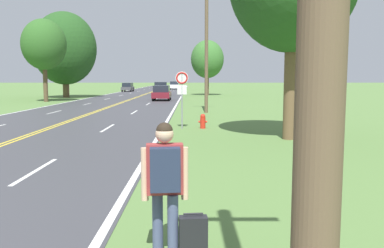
{
  "coord_description": "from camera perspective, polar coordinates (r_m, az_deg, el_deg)",
  "views": [
    {
      "loc": [
        6.84,
        -2.78,
        2.4
      ],
      "look_at": [
        6.82,
        11.25,
        0.8
      ],
      "focal_mm": 38.0,
      "sensor_mm": 36.0,
      "label": 1
    }
  ],
  "objects": [
    {
      "name": "car_dark_grey_hatchback_receding",
      "position": [
        72.42,
        -8.94,
        5.16
      ],
      "size": [
        1.86,
        3.66,
        1.52
      ],
      "rotation": [
        0.0,
        0.0,
        1.53
      ],
      "color": "black",
      "rests_on": "ground"
    },
    {
      "name": "suitcase",
      "position": [
        5.56,
        0.24,
        -15.76
      ],
      "size": [
        0.39,
        0.21,
        0.65
      ],
      "rotation": [
        0.0,
        0.0,
        1.66
      ],
      "color": "black",
      "rests_on": "ground"
    },
    {
      "name": "car_white_suv_distant",
      "position": [
        84.97,
        -2.42,
        5.47
      ],
      "size": [
        1.97,
        4.38,
        1.66
      ],
      "rotation": [
        0.0,
        0.0,
        -1.56
      ],
      "color": "black",
      "rests_on": "ground"
    },
    {
      "name": "tree_left_verge",
      "position": [
        56.46,
        2.24,
        9.06
      ],
      "size": [
        4.52,
        4.52,
        7.54
      ],
      "color": "brown",
      "rests_on": "ground"
    },
    {
      "name": "fire_hydrant",
      "position": [
        19.35,
        1.6,
        0.42
      ],
      "size": [
        0.42,
        0.26,
        0.7
      ],
      "color": "red",
      "rests_on": "ground"
    },
    {
      "name": "traffic_sign",
      "position": [
        19.07,
        -1.35,
        5.41
      ],
      "size": [
        0.6,
        0.1,
        2.7
      ],
      "color": "gray",
      "rests_on": "ground"
    },
    {
      "name": "utility_pole_midground",
      "position": [
        28.13,
        2.12,
        12.05
      ],
      "size": [
        1.8,
        0.24,
        9.93
      ],
      "color": "brown",
      "rests_on": "ground"
    },
    {
      "name": "hitchhiker_person",
      "position": [
        5.36,
        -3.76,
        -7.38
      ],
      "size": [
        0.62,
        0.44,
        1.83
      ],
      "rotation": [
        0.0,
        0.0,
        1.66
      ],
      "color": "#475175",
      "rests_on": "ground"
    },
    {
      "name": "tree_right_cluster",
      "position": [
        43.67,
        -20.0,
        10.42
      ],
      "size": [
        4.38,
        4.38,
        8.22
      ],
      "color": "brown",
      "rests_on": "ground"
    },
    {
      "name": "tree_mid_treeline",
      "position": [
        51.8,
        -17.37,
        10.08
      ],
      "size": [
        7.54,
        7.54,
        10.25
      ],
      "color": "brown",
      "rests_on": "ground"
    },
    {
      "name": "car_black_suv_mid_far",
      "position": [
        57.11,
        -4.34,
        5.03
      ],
      "size": [
        2.06,
        4.26,
        1.82
      ],
      "rotation": [
        0.0,
        0.0,
        -1.52
      ],
      "color": "black",
      "rests_on": "ground"
    },
    {
      "name": "car_maroon_hatchback_mid_near",
      "position": [
        43.44,
        -4.2,
        4.43
      ],
      "size": [
        1.86,
        3.95,
        1.59
      ],
      "rotation": [
        0.0,
        0.0,
        -1.57
      ],
      "color": "black",
      "rests_on": "ground"
    }
  ]
}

